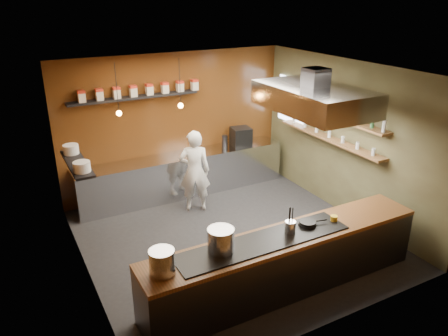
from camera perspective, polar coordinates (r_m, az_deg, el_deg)
floor at (r=7.96m, az=1.07°, el=-9.21°), size 5.00×5.00×0.00m
back_wall at (r=9.44m, az=-6.33°, el=5.74°), size 5.00×0.00×5.00m
left_wall at (r=6.54m, az=-18.34°, el=-2.90°), size 0.00×5.00×5.00m
right_wall at (r=8.73m, az=15.65°, el=3.68°), size 0.00×5.00×5.00m
ceiling at (r=6.90m, az=1.25°, el=12.60°), size 5.00×5.00×0.00m
window_pane at (r=9.83m, az=8.89°, el=8.69°), size 0.00×1.00×1.00m
prep_counter at (r=9.50m, az=-5.31°, el=-0.83°), size 4.60×0.65×0.90m
pass_counter at (r=6.59m, az=8.04°, el=-12.06°), size 4.40×0.72×0.94m
tin_shelf at (r=8.85m, az=-11.63°, el=9.01°), size 2.60×0.26×0.04m
plate_shelf at (r=7.46m, az=-18.67°, el=0.58°), size 0.30×1.40×0.04m
bottle_shelf_upper at (r=8.72m, az=13.82°, el=6.72°), size 0.26×2.80×0.04m
bottle_shelf_lower at (r=8.85m, az=13.54°, el=3.79°), size 0.26×2.80×0.04m
extractor_hood at (r=7.40m, az=11.70°, el=8.90°), size 1.20×2.00×0.72m
pendant_left at (r=8.11m, az=-13.58°, el=7.32°), size 0.10×0.10×0.95m
pendant_right at (r=8.48m, az=-5.70°, el=8.45°), size 0.10×0.10×0.95m
storage_tins at (r=8.87m, az=-10.76°, el=9.97°), size 2.43×0.13×0.22m
plate_stacks at (r=7.43m, az=-18.76°, el=1.30°), size 0.26×1.16×0.16m
bottles at (r=8.68m, az=13.90°, el=7.61°), size 0.06×2.66×0.24m
wine_glasses at (r=8.82m, az=13.59°, el=4.31°), size 0.07×2.37×0.13m
stockpot_large at (r=5.47m, az=-8.10°, el=-12.00°), size 0.40×0.40×0.31m
stockpot_small at (r=5.80m, az=-0.42°, el=-9.43°), size 0.39×0.39×0.34m
utensil_crock at (r=6.29m, az=8.63°, el=-7.70°), size 0.19×0.19×0.20m
frying_pan at (r=6.58m, az=10.89°, el=-7.09°), size 0.43×0.27×0.07m
butter_jar at (r=6.80m, az=14.16°, el=-6.45°), size 0.14×0.14×0.10m
espresso_machine at (r=9.82m, az=2.23°, el=4.12°), size 0.47×0.45×0.41m
chef at (r=8.64m, az=-3.86°, el=-0.41°), size 0.72×0.61×1.68m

